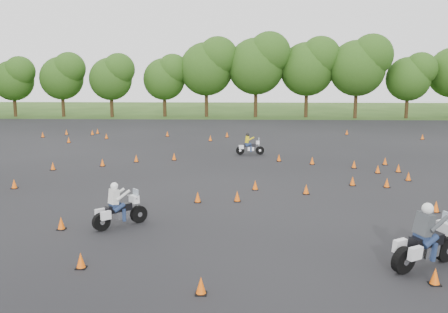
% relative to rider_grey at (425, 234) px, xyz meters
% --- Properties ---
extents(ground, '(140.00, 140.00, 0.00)m').
position_rel_rider_grey_xyz_m(ground, '(-6.30, 8.10, -1.01)').
color(ground, '#2D5119').
rests_on(ground, ground).
extents(asphalt_pad, '(62.00, 62.00, 0.00)m').
position_rel_rider_grey_xyz_m(asphalt_pad, '(-6.30, 14.10, -1.01)').
color(asphalt_pad, black).
rests_on(asphalt_pad, ground).
extents(treeline, '(87.31, 32.41, 10.94)m').
position_rel_rider_grey_xyz_m(treeline, '(-3.01, 43.36, 3.78)').
color(treeline, '#284B15').
rests_on(treeline, ground).
extents(traffic_cones, '(35.60, 33.42, 0.45)m').
position_rel_rider_grey_xyz_m(traffic_cones, '(-6.69, 13.58, -0.78)').
color(traffic_cones, '#FC5F0A').
rests_on(traffic_cones, asphalt_pad).
extents(rider_grey, '(2.65, 2.06, 2.02)m').
position_rel_rider_grey_xyz_m(rider_grey, '(0.00, 0.00, 0.00)').
color(rider_grey, '#3A3E42').
rests_on(rider_grey, ground).
extents(rider_yellow, '(1.98, 0.71, 1.50)m').
position_rel_rider_grey_xyz_m(rider_yellow, '(-4.76, 19.80, -0.26)').
color(rider_yellow, gold).
rests_on(rider_yellow, ground).
extents(rider_white, '(2.09, 1.96, 1.70)m').
position_rel_rider_grey_xyz_m(rider_white, '(-9.85, 3.56, -0.16)').
color(rider_white, silver).
rests_on(rider_white, ground).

